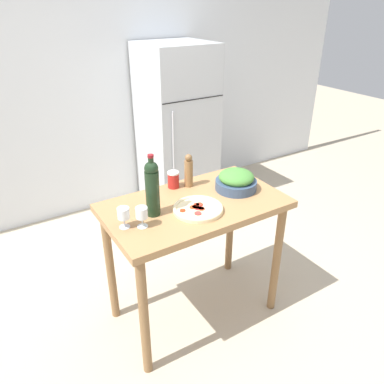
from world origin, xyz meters
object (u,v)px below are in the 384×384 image
at_px(wine_glass_near, 142,214).
at_px(salt_canister, 173,180).
at_px(wine_glass_far, 124,214).
at_px(homemade_pizza, 198,209).
at_px(wine_bottle, 152,187).
at_px(salad_bowl, 236,181).
at_px(pepper_mill, 189,171).
at_px(refrigerator, 177,129).

distance_m(wine_glass_near, salt_canister, 0.51).
bearing_deg(wine_glass_far, homemade_pizza, -8.05).
height_order(wine_bottle, salt_canister, wine_bottle).
bearing_deg(wine_bottle, salad_bowl, 0.33).
distance_m(wine_bottle, pepper_mill, 0.43).
relative_size(pepper_mill, salad_bowl, 0.84).
relative_size(wine_glass_near, salad_bowl, 0.45).
height_order(wine_glass_far, pepper_mill, pepper_mill).
relative_size(refrigerator, homemade_pizza, 5.54).
relative_size(wine_glass_near, salt_canister, 1.08).
xyz_separation_m(wine_bottle, wine_glass_near, (-0.11, -0.09, -0.10)).
bearing_deg(salad_bowl, wine_glass_near, -172.75).
bearing_deg(homemade_pizza, salad_bowl, 16.33).
xyz_separation_m(wine_bottle, salt_canister, (0.27, 0.25, -0.12)).
bearing_deg(wine_glass_near, wine_glass_far, 151.56).
relative_size(wine_glass_far, pepper_mill, 0.53).
relative_size(refrigerator, pepper_mill, 7.28).
distance_m(refrigerator, salt_canister, 1.49).
height_order(pepper_mill, salt_canister, pepper_mill).
height_order(refrigerator, wine_bottle, refrigerator).
xyz_separation_m(salad_bowl, homemade_pizza, (-0.37, -0.11, -0.05)).
distance_m(wine_bottle, homemade_pizza, 0.31).
bearing_deg(salad_bowl, homemade_pizza, -163.67).
bearing_deg(refrigerator, wine_glass_near, -125.25).
distance_m(salad_bowl, homemade_pizza, 0.39).
xyz_separation_m(pepper_mill, salt_canister, (-0.10, 0.04, -0.05)).
distance_m(wine_glass_far, salad_bowl, 0.81).
distance_m(wine_glass_near, wine_glass_far, 0.10).
xyz_separation_m(salad_bowl, salt_canister, (-0.34, 0.24, -0.01)).
distance_m(wine_glass_near, homemade_pizza, 0.36).
bearing_deg(salt_canister, wine_glass_near, -139.01).
height_order(wine_glass_near, pepper_mill, pepper_mill).
relative_size(wine_glass_far, homemade_pizza, 0.40).
xyz_separation_m(wine_glass_far, homemade_pizza, (0.44, -0.06, -0.07)).
bearing_deg(wine_bottle, wine_glass_far, -168.32).
bearing_deg(salt_canister, wine_bottle, -137.82).
xyz_separation_m(homemade_pizza, salt_canister, (0.03, 0.35, 0.04)).
relative_size(wine_glass_far, salt_canister, 1.08).
height_order(wine_glass_far, homemade_pizza, wine_glass_far).
height_order(homemade_pizza, salt_canister, salt_canister).
height_order(wine_glass_far, salad_bowl, salad_bowl).
relative_size(wine_bottle, salt_canister, 3.34).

